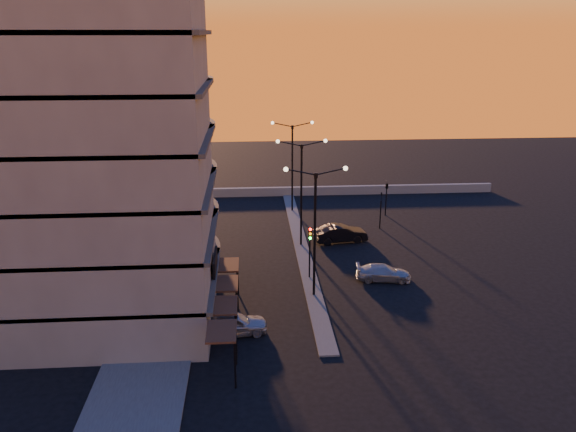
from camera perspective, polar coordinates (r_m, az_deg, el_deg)
The scene contains 14 objects.
ground at distance 40.71m, azimuth 2.64°, elevation -8.10°, with size 120.00×120.00×0.00m, color black.
sidewalk_west at distance 44.48m, azimuth -11.61°, elevation -6.02°, with size 5.00×40.00×0.12m, color #4E4E4B.
median at distance 49.80m, azimuth 1.32°, elevation -2.94°, with size 1.20×36.00×0.12m, color #4E4E4B.
parapet at distance 64.97m, azimuth 1.78°, elevation 2.56°, with size 44.00×0.50×1.00m, color slate.
building at distance 38.00m, azimuth -18.78°, elevation 7.98°, with size 14.35×17.08×25.00m.
streetlamp_near at distance 38.56m, azimuth 2.75°, elevation -0.63°, with size 4.32×0.32×9.51m.
streetlamp_mid at distance 48.08m, azimuth 1.37°, elevation 3.22°, with size 4.32×0.32×9.51m.
streetlamp_far at distance 57.76m, azimuth 0.44°, elevation 5.78°, with size 4.32×0.32×9.51m.
traffic_light_main at distance 42.17m, azimuth 2.25°, elevation -2.85°, with size 0.28×0.44×4.25m.
signal_east_a at distance 54.19m, azimuth 9.39°, elevation 0.68°, with size 0.13×0.16×3.60m.
signal_east_b at distance 57.95m, azimuth 10.01°, elevation 3.00°, with size 0.42×1.99×3.60m.
car_hatchback at distance 35.76m, azimuth -5.59°, elevation -10.83°, with size 1.71×4.25×1.45m, color #A6A7AE.
car_sedan at distance 50.66m, azimuth 5.37°, elevation -1.78°, with size 1.65×4.74×1.56m, color black.
car_wagon at distance 43.48m, azimuth 9.67°, elevation -5.69°, with size 1.69×4.16×1.21m, color #A4A8AC.
Camera 1 is at (-4.42, -36.23, 18.05)m, focal length 35.00 mm.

